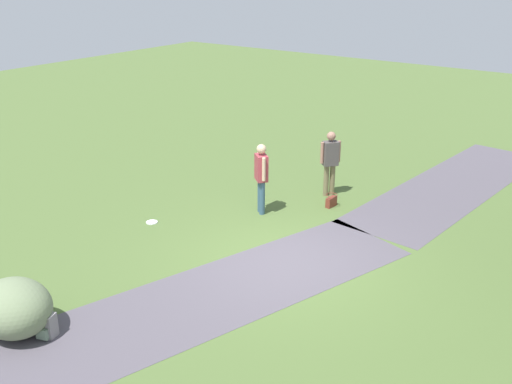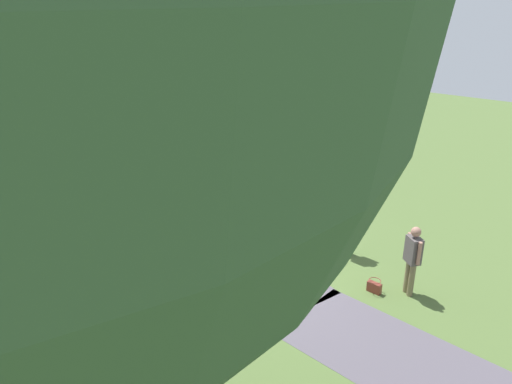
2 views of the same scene
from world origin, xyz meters
TOP-DOWN VIEW (x-y plane):
  - ground_plane at (0.00, 0.00)m, footprint 48.00×48.00m
  - footpath_segment_near at (-6.02, 1.26)m, footprint 8.17×2.88m
  - footpath_segment_mid at (1.79, -0.30)m, footprint 8.27×4.36m
  - lawn_boulder at (4.46, -2.10)m, footprint 1.19×1.36m
  - woman_with_handbag at (-3.52, -1.04)m, footprint 0.43×0.41m
  - man_near_boulder at (-1.63, -1.76)m, footprint 0.42×0.43m
  - handbag_on_grass at (-2.91, -0.62)m, footprint 0.33×0.29m
  - backpack_by_boulder at (4.26, -1.64)m, footprint 0.32×0.33m
  - frisbee_on_grass at (0.27, -3.41)m, footprint 0.26×0.26m

SIDE VIEW (x-z plane):
  - ground_plane at x=0.00m, z-range 0.00..0.00m
  - footpath_segment_near at x=-6.02m, z-range 0.00..0.01m
  - footpath_segment_mid at x=1.79m, z-range 0.00..0.01m
  - frisbee_on_grass at x=0.27m, z-range 0.00..0.02m
  - handbag_on_grass at x=-2.91m, z-range -0.01..0.29m
  - backpack_by_boulder at x=4.26m, z-range -0.01..0.39m
  - lawn_boulder at x=4.46m, z-range 0.00..0.89m
  - woman_with_handbag at x=-3.52m, z-range 0.13..1.76m
  - man_near_boulder at x=-1.63m, z-range 0.13..1.79m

